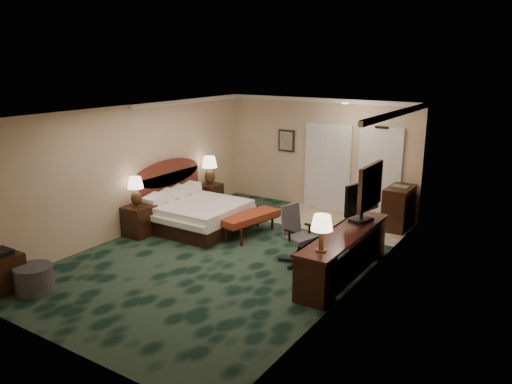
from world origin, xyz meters
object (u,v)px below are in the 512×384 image
Objects in this scene: nightstand_far at (210,196)px; side_table at (1,273)px; tv at (362,202)px; bed at (198,216)px; nightstand_near at (139,221)px; minibar at (399,208)px; lamp_near at (136,192)px; desk at (344,254)px; bed_bench at (250,225)px; lamp_far at (210,171)px; desk_chair at (299,236)px; ottoman at (34,279)px.

nightstand_far is 0.99× the size of side_table.
tv is at bearing -15.95° from nightstand_far.
side_table reaches higher than bed.
minibar reaches higher than nightstand_near.
minibar is at bearing 37.28° from lamp_near.
tv reaches higher than nightstand_near.
nightstand_far is 0.22× the size of desk.
desk reaches higher than bed_bench.
tv is (4.41, 1.15, 0.83)m from nightstand_near.
nightstand_far is (-0.02, 2.42, -0.02)m from nightstand_near.
lamp_far is 0.51× the size of bed_bench.
lamp_near is 1.03× the size of side_table.
side_table is at bearing -117.15° from desk_chair.
side_table reaches higher than ottoman.
nightstand_near is at bearing 90.59° from side_table.
bed_bench is at bearing 161.82° from desk.
tv is at bearing 45.20° from ottoman.
desk_chair is (3.49, 3.55, 0.23)m from side_table.
nightstand_near is at bearing -89.56° from nightstand_far.
bed is 2.01× the size of tv.
ottoman is at bearing -84.34° from nightstand_far.
minibar is at bearing 37.27° from nightstand_near.
lamp_far is 0.75× the size of tv.
desk is 1.04m from tv.
nightstand_near is 1.08× the size of nightstand_far.
ottoman is 0.54m from side_table.
desk is (4.40, -1.96, -0.55)m from lamp_far.
side_table is 0.64× the size of minibar.
bed_bench is 1.49× the size of minibar.
lamp_near is at bearing -90.15° from nightstand_far.
ottoman is at bearing -79.90° from nightstand_near.
nightstand_far is 0.43× the size of bed_bench.
desk is at bearing 13.37° from desk_chair.
desk_chair is (3.54, -1.92, 0.23)m from nightstand_far.
desk is (2.45, -0.80, 0.16)m from bed_bench.
side_table is at bearing -102.27° from bed_bench.
bed_bench is 1.49× the size of tv.
bed_bench is 2.35× the size of ottoman.
desk_chair is at bearing -128.93° from tv.
nightstand_far is 0.56× the size of desk_chair.
side_table is (-1.93, -4.29, 0.06)m from bed_bench.
bed is 1.35× the size of bed_bench.
lamp_near is 0.58× the size of desk_chair.
nightstand_far is at bearing 118.63° from bed.
lamp_near is 3.61m from desk_chair.
tv reaches higher than bed_bench.
bed is 1.44m from lamp_near.
tv is 0.88× the size of desk_chair.
nightstand_far is 4.69m from tv.
ottoman is 7.31m from minibar.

